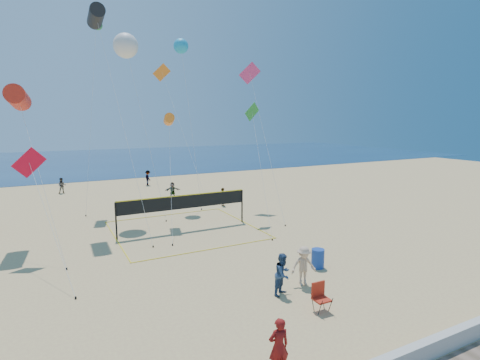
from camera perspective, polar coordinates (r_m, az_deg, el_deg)
name	(u,v)px	position (r m, az deg, el deg)	size (l,w,h in m)	color
ground	(279,337)	(13.55, 5.96, -22.73)	(120.00, 120.00, 0.00)	tan
ocean	(88,160)	(72.21, -22.10, 2.81)	(140.00, 50.00, 0.03)	navy
woman	(279,347)	(11.55, 5.91, -23.93)	(0.62, 0.41, 1.71)	maroon
bystander_a	(283,274)	(15.95, 6.56, -14.05)	(0.85, 0.67, 1.76)	navy
bystander_b	(304,266)	(16.91, 9.68, -12.77)	(1.13, 0.65, 1.74)	tan
far_person_1	(173,190)	(34.92, -10.25, -1.56)	(1.39, 0.44, 1.50)	gray
far_person_2	(223,197)	(31.40, -2.60, -2.58)	(0.56, 0.37, 1.54)	gray
far_person_3	(62,186)	(40.61, -25.49, -0.78)	(0.75, 0.59, 1.55)	gray
far_person_4	(148,178)	(42.46, -13.85, 0.32)	(1.07, 0.61, 1.66)	gray
camp_chair	(320,295)	(15.05, 12.09, -16.76)	(0.61, 0.74, 1.21)	#AE2513
trash_barrel	(318,258)	(19.02, 11.77, -11.62)	(0.62, 0.62, 0.93)	navy
volleyball_net	(184,206)	(24.67, -8.54, -3.95)	(8.82, 8.67, 2.34)	black
kite_0	(18,98)	(24.92, -30.75, 10.69)	(2.36, 7.19, 9.08)	red
kite_1	(96,16)	(27.56, -21.09, 22.24)	(2.09, 7.42, 14.29)	black
kite_2	(169,120)	(26.41, -10.78, 9.03)	(2.13, 6.13, 7.63)	orange
kite_3	(31,168)	(21.53, -29.24, 1.58)	(2.31, 6.25, 5.80)	red
kite_4	(253,120)	(26.55, 2.04, 9.13)	(2.22, 5.49, 8.40)	#298E32
kite_5	(251,80)	(31.38, 1.74, 14.97)	(2.04, 7.64, 11.83)	#D73671
kite_6	(126,46)	(29.10, -17.02, 18.98)	(2.80, 3.86, 13.18)	silver
kite_7	(181,46)	(32.67, -8.99, 19.49)	(1.33, 3.71, 13.69)	#1897CD
kite_8	(96,22)	(33.49, -21.04, 21.61)	(2.51, 3.82, 15.23)	#298E32
kite_9	(164,80)	(38.01, -11.48, 14.78)	(2.58, 7.29, 12.56)	orange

